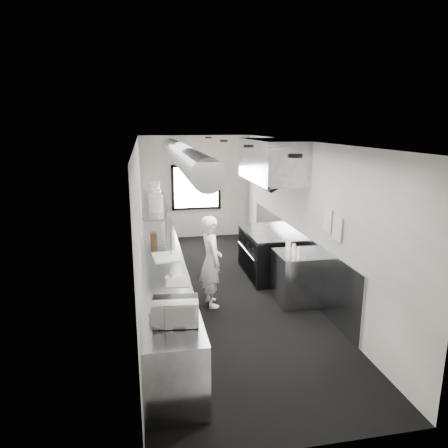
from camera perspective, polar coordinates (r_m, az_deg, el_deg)
name	(u,v)px	position (r m, az deg, el deg)	size (l,w,h in m)	color
floor	(223,291)	(7.97, -0.07, -9.22)	(3.00, 8.00, 0.01)	black
ceiling	(223,141)	(7.35, -0.08, 11.32)	(3.00, 8.00, 0.01)	silver
wall_back	(196,187)	(11.42, -3.87, 5.08)	(3.00, 0.02, 2.80)	beige
wall_front	(307,318)	(3.89, 11.36, -12.57)	(3.00, 0.02, 2.80)	beige
wall_left	(140,223)	(7.41, -11.54, 0.12)	(0.02, 8.00, 2.80)	beige
wall_right	(301,216)	(7.95, 10.60, 1.08)	(0.02, 8.00, 2.80)	beige
wall_cladding	(293,254)	(8.43, 9.49, -4.13)	(0.03, 5.50, 1.10)	gray
hvac_duct	(182,155)	(7.66, -5.87, 9.48)	(0.40, 0.40, 6.40)	#919699
service_window	(196,187)	(11.39, -3.84, 5.06)	(1.36, 0.05, 1.25)	white
exhaust_hood	(271,161)	(8.32, 6.52, 8.69)	(0.81, 2.20, 0.88)	gray
prep_counter	(163,283)	(7.22, -8.40, -8.02)	(0.70, 6.00, 0.90)	gray
pass_shelf	(155,204)	(8.36, -9.43, 2.69)	(0.45, 3.00, 0.68)	gray
range	(266,253)	(8.68, 5.81, -4.04)	(0.88, 1.60, 0.94)	black
bottle_station	(295,278)	(7.47, 9.72, -7.31)	(0.65, 0.80, 0.90)	gray
far_work_table	(156,230)	(10.75, -9.35, -0.79)	(0.70, 1.20, 0.90)	gray
notice_sheet_a	(328,220)	(6.82, 14.09, 0.54)	(0.02, 0.28, 0.38)	silver
notice_sheet_b	(337,228)	(6.53, 15.34, -0.58)	(0.02, 0.28, 0.38)	silver
line_cook	(211,261)	(7.14, -1.79, -5.14)	(0.58, 0.38, 1.60)	white
microwave	(175,311)	(4.79, -6.73, -11.88)	(0.48, 0.36, 0.29)	white
deli_tub_a	(155,317)	(4.91, -9.48, -12.49)	(0.14, 0.14, 0.10)	#A9AFA1
deli_tub_b	(158,301)	(5.32, -9.03, -10.39)	(0.13, 0.13, 0.09)	#A9AFA1
newspaper	(178,282)	(5.99, -6.33, -7.93)	(0.32, 0.41, 0.01)	beige
small_plate	(171,277)	(6.17, -7.30, -7.28)	(0.18, 0.18, 0.02)	white
pastry	(171,274)	(6.15, -7.31, -6.85)	(0.08, 0.08, 0.08)	tan
cutting_board	(166,257)	(7.09, -8.01, -4.48)	(0.42, 0.56, 0.02)	white
knife_block	(154,238)	(7.84, -9.68, -1.98)	(0.09, 0.20, 0.22)	brown
plate_stack_a	(156,203)	(7.49, -9.33, 2.84)	(0.25, 0.25, 0.29)	white
plate_stack_b	(155,197)	(8.18, -9.46, 3.70)	(0.22, 0.22, 0.28)	white
plate_stack_c	(154,194)	(8.47, -9.69, 4.13)	(0.22, 0.22, 0.31)	white
plate_stack_d	(155,189)	(8.98, -9.56, 4.75)	(0.22, 0.22, 0.34)	white
squeeze_bottle_a	(299,253)	(7.05, 10.34, -3.91)	(0.07, 0.07, 0.20)	white
squeeze_bottle_b	(295,251)	(7.17, 9.73, -3.69)	(0.06, 0.06, 0.17)	white
squeeze_bottle_c	(294,249)	(7.28, 9.62, -3.39)	(0.06, 0.06, 0.18)	white
squeeze_bottle_d	(289,246)	(7.45, 9.02, -2.97)	(0.06, 0.06, 0.18)	white
squeeze_bottle_e	(288,244)	(7.54, 8.75, -2.72)	(0.06, 0.06, 0.19)	white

